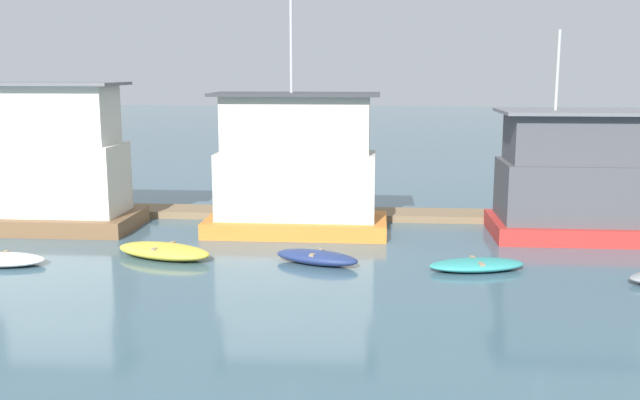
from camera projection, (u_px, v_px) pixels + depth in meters
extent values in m
plane|color=#426070|center=(322.00, 230.00, 28.46)|extent=(200.00, 200.00, 0.00)
cube|color=#846B4C|center=(327.00, 214.00, 30.92)|extent=(33.80, 1.88, 0.30)
cube|color=brown|center=(64.00, 221.00, 28.71)|extent=(5.88, 3.71, 0.63)
cube|color=silver|center=(61.00, 179.00, 28.40)|extent=(4.85, 2.69, 2.78)
cube|color=silver|center=(57.00, 115.00, 27.94)|extent=(4.36, 2.20, 2.30)
cube|color=slate|center=(55.00, 84.00, 27.73)|extent=(5.15, 2.99, 0.12)
cube|color=orange|center=(297.00, 225.00, 27.97)|extent=(7.03, 3.26, 0.60)
cube|color=beige|center=(296.00, 185.00, 27.69)|extent=(6.10, 2.33, 2.56)
cube|color=beige|center=(296.00, 124.00, 27.26)|extent=(5.62, 1.86, 2.17)
cube|color=#38383D|center=(296.00, 94.00, 27.06)|extent=(6.40, 2.63, 0.12)
cylinder|color=#B2B2B7|center=(291.00, 43.00, 26.72)|extent=(0.12, 0.12, 3.73)
cube|color=red|center=(567.00, 228.00, 27.35)|extent=(5.78, 3.88, 0.64)
cube|color=#4C4C51|center=(570.00, 191.00, 27.09)|extent=(5.18, 3.28, 2.23)
cube|color=#4C4C51|center=(573.00, 138.00, 26.72)|extent=(4.73, 2.83, 1.82)
cube|color=slate|center=(575.00, 112.00, 26.55)|extent=(5.48, 3.58, 0.12)
cylinder|color=#B2B2B7|center=(558.00, 70.00, 26.33)|extent=(0.12, 0.12, 2.94)
ellipsoid|color=yellow|center=(164.00, 251.00, 24.16)|extent=(3.81, 2.50, 0.49)
cube|color=#997F60|center=(164.00, 246.00, 24.13)|extent=(0.54, 1.22, 0.08)
ellipsoid|color=navy|center=(317.00, 257.00, 23.41)|extent=(3.07, 1.95, 0.45)
cube|color=#997F60|center=(317.00, 253.00, 23.39)|extent=(0.44, 0.86, 0.08)
ellipsoid|color=teal|center=(477.00, 265.00, 22.70)|extent=(3.30, 1.92, 0.36)
cube|color=#997F60|center=(477.00, 261.00, 22.68)|extent=(0.39, 1.09, 0.08)
cylinder|color=brown|center=(568.00, 211.00, 28.85)|extent=(0.29, 0.29, 1.36)
cylinder|color=brown|center=(338.00, 209.00, 29.62)|extent=(0.30, 0.30, 1.21)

